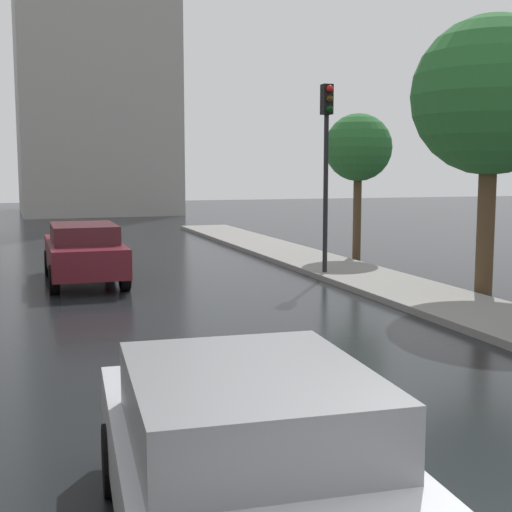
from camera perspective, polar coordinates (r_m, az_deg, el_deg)
The scene contains 6 objects.
car_silver_near_kerb at distance 5.04m, azimuth -0.26°, elevation -16.99°, with size 2.12×4.48×1.41m.
car_maroon_mid_road at distance 17.76m, azimuth -13.83°, elevation 0.37°, with size 1.80×4.48×1.46m.
traffic_light at distance 18.06m, azimuth 5.76°, elevation 9.03°, with size 0.26×0.39×4.77m.
street_tree_near at distance 21.90m, azimuth 8.32°, elevation 8.64°, with size 2.06×2.06×4.49m.
street_tree_mid at distance 16.20m, azimuth 18.57°, elevation 12.16°, with size 3.40×3.40×6.06m.
distant_tower at distance 48.65m, azimuth -13.35°, elevation 18.11°, with size 9.60×12.12×29.57m.
Camera 1 is at (-3.03, -2.53, 2.78)m, focal length 49.15 mm.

